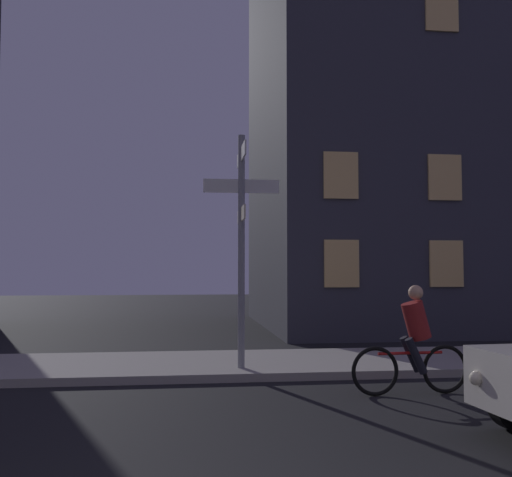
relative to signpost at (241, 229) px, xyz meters
The scene contains 4 objects.
sidewalk_kerb 2.66m from the signpost, 118.87° to the left, with size 40.00×2.84×0.14m, color #9E9991.
signpost is the anchor object (origin of this frame).
cyclist 3.51m from the signpost, 37.47° to the right, with size 1.82×0.34×1.61m.
building_right_block 13.32m from the signpost, 45.06° to the left, with size 13.90×8.76×16.48m.
Camera 1 is at (-0.54, -3.67, 1.83)m, focal length 40.74 mm.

